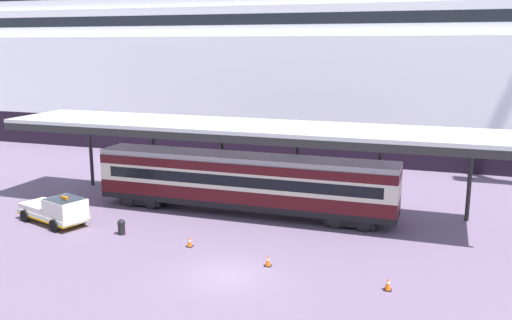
{
  "coord_description": "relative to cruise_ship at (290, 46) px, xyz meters",
  "views": [
    {
      "loc": [
        9.92,
        -24.35,
        11.46
      ],
      "look_at": [
        -0.83,
        7.03,
        4.5
      ],
      "focal_mm": 39.01,
      "sensor_mm": 36.0,
      "label": 1
    }
  ],
  "objects": [
    {
      "name": "quay_bollard",
      "position": [
        -0.4,
        -36.51,
        -10.67
      ],
      "size": [
        0.48,
        0.48,
        0.96
      ],
      "color": "black",
      "rests_on": "ground"
    },
    {
      "name": "traffic_cone_near",
      "position": [
        15.86,
        -39.27,
        -10.86
      ],
      "size": [
        0.36,
        0.36,
        0.67
      ],
      "color": "black",
      "rests_on": "ground"
    },
    {
      "name": "traffic_cone_mid",
      "position": [
        9.6,
        -38.32,
        -10.88
      ],
      "size": [
        0.36,
        0.36,
        0.63
      ],
      "color": "black",
      "rests_on": "ground"
    },
    {
      "name": "ground_plane",
      "position": [
        7.97,
        -40.13,
        -11.19
      ],
      "size": [
        400.0,
        400.0,
        0.0
      ],
      "primitive_type": "plane",
      "color": "slate"
    },
    {
      "name": "train_carriage",
      "position": [
        5.2,
        -30.1,
        -8.89
      ],
      "size": [
        20.7,
        2.81,
        4.11
      ],
      "color": "black",
      "rests_on": "ground"
    },
    {
      "name": "service_truck",
      "position": [
        -5.36,
        -36.16,
        -10.2
      ],
      "size": [
        5.57,
        3.57,
        2.02
      ],
      "color": "silver",
      "rests_on": "ground"
    },
    {
      "name": "platform_canopy",
      "position": [
        5.2,
        -29.64,
        -5.34
      ],
      "size": [
        34.75,
        6.43,
        6.13
      ],
      "color": "#B7B7B7",
      "rests_on": "ground"
    },
    {
      "name": "cruise_ship",
      "position": [
        0.0,
        0.0,
        0.0
      ],
      "size": [
        158.66,
        24.78,
        33.62
      ],
      "color": "black",
      "rests_on": "ground"
    },
    {
      "name": "traffic_cone_far",
      "position": [
        4.46,
        -37.07,
        -10.89
      ],
      "size": [
        0.36,
        0.36,
        0.61
      ],
      "color": "black",
      "rests_on": "ground"
    }
  ]
}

